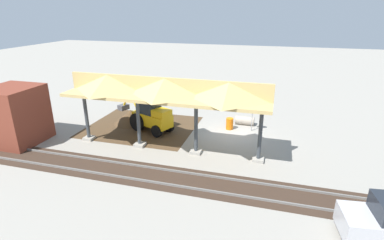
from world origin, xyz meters
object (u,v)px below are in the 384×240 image
object	(u,v)px
backhoe	(151,115)
concrete_pipe	(245,120)
brick_utility_building	(15,115)
traffic_barrel	(230,124)
stop_sign	(253,110)

from	to	relation	value
backhoe	concrete_pipe	world-z (taller)	backhoe
brick_utility_building	traffic_barrel	distance (m)	15.41
brick_utility_building	stop_sign	bearing A→B (deg)	-157.49
backhoe	brick_utility_building	xyz separation A→B (m)	(8.14, 4.49, 0.71)
concrete_pipe	brick_utility_building	size ratio (longest dim) A/B	0.38
concrete_pipe	brick_utility_building	bearing A→B (deg)	27.23
backhoe	traffic_barrel	xyz separation A→B (m)	(-5.80, -1.90, -0.81)
concrete_pipe	brick_utility_building	distance (m)	16.90
concrete_pipe	traffic_barrel	bearing A→B (deg)	51.79
concrete_pipe	stop_sign	bearing A→B (deg)	118.20
stop_sign	backhoe	xyz separation A→B (m)	(7.48, 1.98, -0.41)
stop_sign	brick_utility_building	bearing A→B (deg)	22.51
stop_sign	backhoe	world-z (taller)	backhoe
brick_utility_building	backhoe	bearing A→B (deg)	-151.12
stop_sign	traffic_barrel	size ratio (longest dim) A/B	2.59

